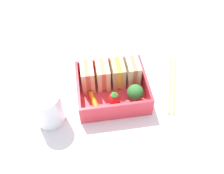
{
  "coord_description": "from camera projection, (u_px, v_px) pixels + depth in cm",
  "views": [
    {
      "loc": [
        -5.67,
        -37.63,
        48.13
      ],
      "look_at": [
        0.0,
        0.0,
        2.7
      ],
      "focal_mm": 40.0,
      "sensor_mm": 36.0,
      "label": 1
    }
  ],
  "objects": [
    {
      "name": "ground_plane",
      "position": [
        112.0,
        97.0,
        0.62
      ],
      "size": [
        120.0,
        120.0,
        2.0
      ],
      "primitive_type": "cube",
      "color": "white"
    },
    {
      "name": "bento_tray",
      "position": [
        112.0,
        93.0,
        0.61
      ],
      "size": [
        16.39,
        14.8,
        1.2
      ],
      "primitive_type": "cube",
      "color": "#D93340",
      "rests_on": "ground_plane"
    },
    {
      "name": "bento_rim",
      "position": [
        112.0,
        86.0,
        0.59
      ],
      "size": [
        16.39,
        14.8,
        4.02
      ],
      "color": "#D93340",
      "rests_on": "bento_tray"
    },
    {
      "name": "sandwich_left",
      "position": [
        88.0,
        76.0,
        0.59
      ],
      "size": [
        3.03,
        5.85,
        6.16
      ],
      "color": "beige",
      "rests_on": "bento_tray"
    },
    {
      "name": "sandwich_center_left",
      "position": [
        103.0,
        74.0,
        0.6
      ],
      "size": [
        3.03,
        5.85,
        6.16
      ],
      "color": "beige",
      "rests_on": "bento_tray"
    },
    {
      "name": "sandwich_center",
      "position": [
        118.0,
        73.0,
        0.6
      ],
      "size": [
        3.03,
        5.85,
        6.16
      ],
      "color": "tan",
      "rests_on": "bento_tray"
    },
    {
      "name": "sandwich_center_right",
      "position": [
        132.0,
        71.0,
        0.6
      ],
      "size": [
        3.03,
        5.85,
        6.16
      ],
      "color": "beige",
      "rests_on": "bento_tray"
    },
    {
      "name": "carrot_stick_far_left",
      "position": [
        94.0,
        100.0,
        0.58
      ],
      "size": [
        2.05,
        4.68,
        1.23
      ],
      "primitive_type": "cylinder",
      "rotation": [
        1.57,
        0.0,
        3.33
      ],
      "color": "orange",
      "rests_on": "bento_tray"
    },
    {
      "name": "strawberry_far_left",
      "position": [
        115.0,
        98.0,
        0.57
      ],
      "size": [
        2.71,
        2.71,
        3.31
      ],
      "color": "red",
      "rests_on": "bento_tray"
    },
    {
      "name": "broccoli_floret",
      "position": [
        135.0,
        93.0,
        0.57
      ],
      "size": [
        3.82,
        3.82,
        4.6
      ],
      "color": "#91D05F",
      "rests_on": "bento_tray"
    },
    {
      "name": "chopstick_pair",
      "position": [
        172.0,
        83.0,
        0.63
      ],
      "size": [
        7.78,
        18.31,
        0.7
      ],
      "color": "tan",
      "rests_on": "ground_plane"
    },
    {
      "name": "drinking_glass",
      "position": [
        48.0,
        108.0,
        0.53
      ],
      "size": [
        6.34,
        6.34,
        8.43
      ],
      "primitive_type": "cylinder",
      "color": "white",
      "rests_on": "ground_plane"
    }
  ]
}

